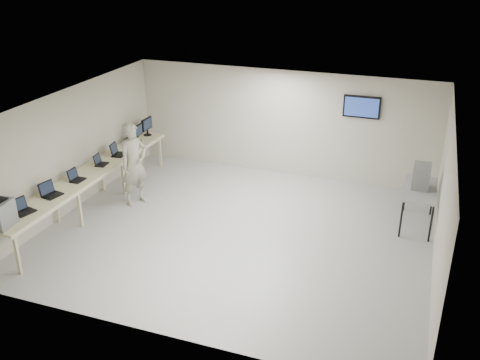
% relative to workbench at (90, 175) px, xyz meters
% --- Properties ---
extents(room, '(8.01, 7.01, 2.81)m').
position_rel_workbench_xyz_m(room, '(3.62, 0.06, 0.58)').
color(room, '#ACACAC').
rests_on(room, ground).
extents(workbench, '(0.76, 6.00, 0.90)m').
position_rel_workbench_xyz_m(workbench, '(0.00, 0.00, 0.00)').
color(workbench, '#C5BC8C').
rests_on(workbench, ground).
extents(laptop_0, '(0.39, 0.43, 0.29)m').
position_rel_workbench_xyz_m(laptop_0, '(-0.07, -2.16, 0.15)').
color(laptop_0, black).
rests_on(laptop_0, workbench).
extents(laptop_1, '(0.39, 0.43, 0.30)m').
position_rel_workbench_xyz_m(laptop_1, '(-0.05, -1.35, 0.15)').
color(laptop_1, black).
rests_on(laptop_1, workbench).
extents(laptop_2, '(0.28, 0.34, 0.26)m').
position_rel_workbench_xyz_m(laptop_2, '(-0.02, -0.50, 0.14)').
color(laptop_2, black).
rests_on(laptop_2, workbench).
extents(laptop_3, '(0.29, 0.34, 0.25)m').
position_rel_workbench_xyz_m(laptop_3, '(-0.04, 0.47, 0.14)').
color(laptop_3, black).
rests_on(laptop_3, workbench).
extents(laptop_4, '(0.37, 0.42, 0.30)m').
position_rel_workbench_xyz_m(laptop_4, '(-0.00, 1.17, 0.15)').
color(laptop_4, black).
rests_on(laptop_4, workbench).
extents(laptop_5, '(0.34, 0.37, 0.25)m').
position_rel_workbench_xyz_m(laptop_5, '(-0.00, 1.98, 0.14)').
color(laptop_5, black).
rests_on(laptop_5, workbench).
extents(monitor_near, '(0.20, 0.44, 0.44)m').
position_rel_workbench_xyz_m(monitor_near, '(-0.01, 2.24, 0.34)').
color(monitor_near, black).
rests_on(monitor_near, workbench).
extents(monitor_far, '(0.22, 0.48, 0.48)m').
position_rel_workbench_xyz_m(monitor_far, '(-0.01, 2.75, 0.36)').
color(monitor_far, black).
rests_on(monitor_far, workbench).
extents(soldier, '(0.72, 0.85, 1.99)m').
position_rel_workbench_xyz_m(soldier, '(0.83, 0.57, 0.17)').
color(soldier, slate).
rests_on(soldier, ground).
extents(side_table, '(0.70, 1.49, 0.89)m').
position_rel_workbench_xyz_m(side_table, '(7.19, 1.63, -0.00)').
color(side_table, gray).
rests_on(side_table, ground).
extents(storage_bins, '(0.35, 0.39, 0.56)m').
position_rel_workbench_xyz_m(storage_bins, '(7.17, 1.63, 0.35)').
color(storage_bins, gray).
rests_on(storage_bins, side_table).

